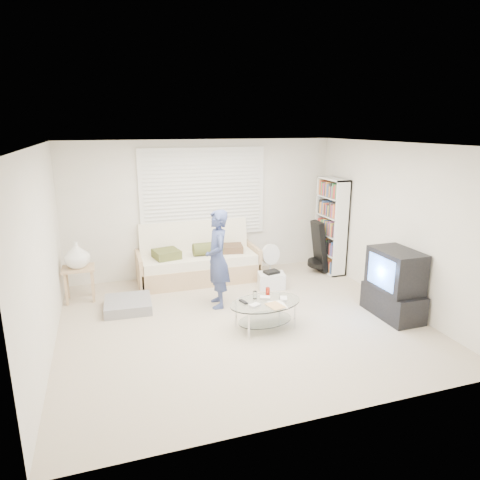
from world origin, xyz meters
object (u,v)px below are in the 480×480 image
object	(u,v)px
coffee_table	(266,307)
tv_unit	(394,284)
futon_sofa	(198,262)
bookshelf	(331,226)

from	to	relation	value
coffee_table	tv_unit	bearing A→B (deg)	-6.23
coffee_table	futon_sofa	bearing A→B (deg)	102.25
bookshelf	coffee_table	world-z (taller)	bookshelf
futon_sofa	coffee_table	size ratio (longest dim) A/B	1.93
bookshelf	coffee_table	xyz separation A→B (m)	(-2.06, -1.89, -0.59)
bookshelf	tv_unit	distance (m)	2.14
futon_sofa	bookshelf	bearing A→B (deg)	-6.24
futon_sofa	bookshelf	xyz separation A→B (m)	(2.53, -0.28, 0.55)
bookshelf	coffee_table	size ratio (longest dim) A/B	1.62
futon_sofa	tv_unit	size ratio (longest dim) A/B	2.13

